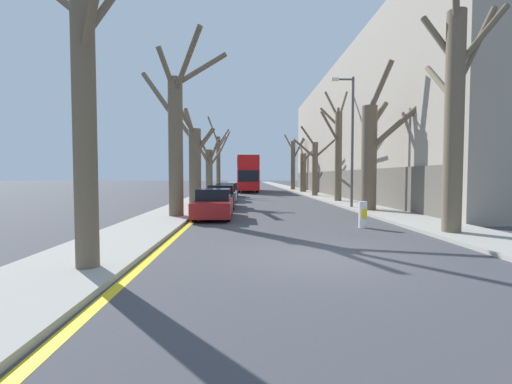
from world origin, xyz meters
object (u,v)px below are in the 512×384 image
street_tree_left_0 (90,84)px  traffic_bollard (363,215)px  parked_car_1 (221,197)px  lamp_post (351,136)px  parked_car_0 (214,204)px  street_tree_right_2 (338,149)px  street_tree_right_3 (315,164)px  street_tree_left_2 (194,159)px  street_tree_left_3 (209,168)px  parked_car_3 (229,190)px  street_tree_right_0 (455,109)px  street_tree_right_4 (304,170)px  street_tree_right_5 (293,163)px  street_tree_left_4 (219,159)px  street_tree_right_1 (371,152)px  street_tree_left_1 (176,135)px  double_decker_bus (248,172)px  parked_car_2 (226,193)px

street_tree_left_0 → traffic_bollard: size_ratio=8.77×
parked_car_1 → lamp_post: size_ratio=0.55×
parked_car_0 → street_tree_left_0: bearing=-100.7°
street_tree_right_2 → street_tree_right_3: street_tree_right_2 is taller
street_tree_left_2 → street_tree_left_3: street_tree_left_2 is taller
parked_car_1 → parked_car_3: parked_car_1 is taller
street_tree_right_2 → lamp_post: street_tree_right_2 is taller
street_tree_right_2 → street_tree_right_0: bearing=-90.4°
street_tree_left_3 → street_tree_right_0: street_tree_right_0 is taller
street_tree_left_3 → street_tree_right_4: (10.74, 7.61, -0.03)m
street_tree_left_0 → parked_car_3: (1.71, 25.88, -3.21)m
street_tree_right_4 → street_tree_left_2: bearing=-122.7°
street_tree_right_2 → street_tree_right_3: (-0.25, 7.13, -0.95)m
street_tree_right_5 → traffic_bollard: 36.05m
street_tree_left_4 → street_tree_right_0: 33.65m
street_tree_right_1 → parked_car_0: 9.32m
street_tree_left_1 → double_decker_bus: 28.65m
street_tree_left_0 → street_tree_right_0: (10.22, 4.14, 0.37)m
street_tree_right_3 → double_decker_bus: street_tree_right_3 is taller
street_tree_left_2 → street_tree_right_5: bearing=66.2°
street_tree_right_4 → traffic_bollard: size_ratio=6.08×
street_tree_right_5 → parked_car_1: size_ratio=1.84×
street_tree_right_0 → street_tree_right_5: bearing=90.0°
parked_car_1 → parked_car_2: 5.96m
parked_car_1 → parked_car_3: (0.00, 11.49, -0.02)m
double_decker_bus → street_tree_left_0: bearing=-95.6°
street_tree_right_0 → street_tree_right_4: 30.25m
street_tree_left_3 → parked_car_1: size_ratio=1.37×
parked_car_0 → parked_car_2: bearing=90.0°
street_tree_right_4 → parked_car_0: street_tree_right_4 is taller
parked_car_2 → lamp_post: lamp_post is taller
double_decker_bus → parked_car_2: size_ratio=2.92×
street_tree_left_0 → parked_car_0: street_tree_left_0 is taller
street_tree_left_4 → parked_car_2: size_ratio=2.31×
street_tree_right_1 → parked_car_1: 9.35m
street_tree_right_4 → parked_car_2: size_ratio=1.54×
street_tree_right_1 → parked_car_1: bearing=162.3°
parked_car_2 → traffic_bollard: size_ratio=3.93×
lamp_post → street_tree_right_0: bearing=-86.4°
parked_car_1 → street_tree_right_5: bearing=72.6°
parked_car_1 → lamp_post: 8.82m
street_tree_right_1 → parked_car_0: bearing=-163.1°
street_tree_right_3 → street_tree_right_4: street_tree_right_3 is taller
street_tree_left_4 → street_tree_right_4: bearing=-9.9°
lamp_post → street_tree_left_0: bearing=-125.7°
parked_car_3 → traffic_bollard: (6.04, -20.05, -0.14)m
street_tree_left_3 → street_tree_right_2: size_ratio=0.68×
street_tree_left_1 → traffic_bollard: bearing=-23.1°
street_tree_right_1 → street_tree_left_2: bearing=151.4°
street_tree_left_2 → street_tree_right_4: bearing=57.3°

